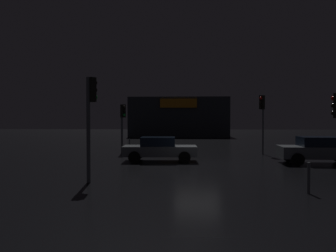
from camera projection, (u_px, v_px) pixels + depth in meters
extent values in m
plane|color=black|center=(197.00, 164.00, 18.25)|extent=(120.00, 120.00, 0.00)
cube|color=#33383D|center=(179.00, 117.00, 48.84)|extent=(14.02, 9.14, 5.59)
cube|color=orange|center=(178.00, 103.00, 44.08)|extent=(4.99, 0.24, 1.22)
cylinder|color=#595B60|center=(122.00, 129.00, 24.02)|extent=(0.16, 0.16, 3.61)
cube|color=black|center=(123.00, 111.00, 23.87)|extent=(0.41, 0.41, 0.96)
sphere|color=black|center=(124.00, 107.00, 23.74)|extent=(0.20, 0.20, 0.20)
sphere|color=black|center=(124.00, 111.00, 23.75)|extent=(0.20, 0.20, 0.20)
sphere|color=#19D13F|center=(124.00, 115.00, 23.75)|extent=(0.20, 0.20, 0.20)
cylinder|color=#595B60|center=(88.00, 130.00, 12.94)|extent=(0.15, 0.15, 4.22)
cube|color=black|center=(91.00, 90.00, 13.01)|extent=(0.41, 0.40, 0.98)
sphere|color=black|center=(95.00, 83.00, 13.13)|extent=(0.20, 0.20, 0.20)
sphere|color=black|center=(95.00, 90.00, 13.13)|extent=(0.20, 0.20, 0.20)
sphere|color=#19D13F|center=(95.00, 97.00, 13.14)|extent=(0.20, 0.20, 0.20)
cylinder|color=#595B60|center=(263.00, 125.00, 23.28)|extent=(0.12, 0.12, 4.23)
cube|color=black|center=(262.00, 102.00, 23.14)|extent=(0.41, 0.41, 0.99)
sphere|color=red|center=(261.00, 98.00, 23.02)|extent=(0.20, 0.20, 0.20)
sphere|color=black|center=(261.00, 102.00, 23.03)|extent=(0.20, 0.20, 0.20)
sphere|color=black|center=(261.00, 106.00, 23.03)|extent=(0.20, 0.20, 0.20)
sphere|color=red|center=(334.00, 98.00, 13.39)|extent=(0.20, 0.20, 0.20)
sphere|color=black|center=(334.00, 106.00, 13.40)|extent=(0.20, 0.20, 0.20)
sphere|color=black|center=(333.00, 113.00, 13.40)|extent=(0.20, 0.20, 0.20)
cube|color=slate|center=(319.00, 152.00, 18.39)|extent=(4.44, 1.99, 0.66)
cube|color=black|center=(319.00, 142.00, 18.38)|extent=(2.12, 1.72, 0.54)
cylinder|color=black|center=(298.00, 160.00, 17.62)|extent=(0.70, 0.25, 0.69)
cylinder|color=black|center=(288.00, 156.00, 19.44)|extent=(0.70, 0.25, 0.69)
cube|color=slate|center=(160.00, 151.00, 19.45)|extent=(4.42, 1.87, 0.59)
cube|color=black|center=(158.00, 141.00, 19.44)|extent=(2.07, 1.61, 0.53)
cylinder|color=black|center=(183.00, 154.00, 20.29)|extent=(0.70, 0.25, 0.69)
cylinder|color=black|center=(184.00, 157.00, 18.59)|extent=(0.70, 0.25, 0.69)
cylinder|color=black|center=(137.00, 154.00, 20.33)|extent=(0.70, 0.25, 0.69)
cylinder|color=black|center=(134.00, 157.00, 18.63)|extent=(0.70, 0.25, 0.69)
cylinder|color=#595B60|center=(309.00, 178.00, 11.09)|extent=(0.10, 0.10, 1.07)
cylinder|color=#595B60|center=(129.00, 145.00, 25.23)|extent=(0.10, 0.10, 0.99)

